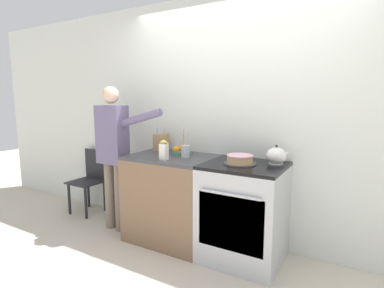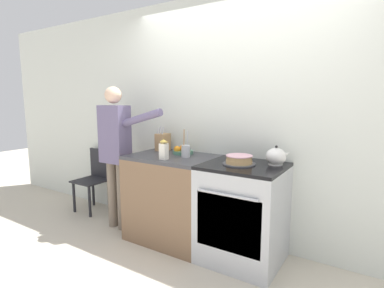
% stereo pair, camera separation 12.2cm
% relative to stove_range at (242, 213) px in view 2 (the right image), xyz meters
% --- Properties ---
extents(ground_plane, '(16.00, 16.00, 0.00)m').
position_rel_stove_range_xyz_m(ground_plane, '(-0.23, -0.33, -0.46)').
color(ground_plane, beige).
extents(wall_back, '(8.00, 0.04, 2.60)m').
position_rel_stove_range_xyz_m(wall_back, '(-0.23, 0.35, 0.84)').
color(wall_back, silver).
rests_on(wall_back, ground_plane).
extents(counter_cabinet, '(0.90, 0.66, 0.93)m').
position_rel_stove_range_xyz_m(counter_cabinet, '(-0.82, 0.00, -0.00)').
color(counter_cabinet, brown).
rests_on(counter_cabinet, ground_plane).
extents(stove_range, '(0.73, 0.69, 0.93)m').
position_rel_stove_range_xyz_m(stove_range, '(0.00, 0.00, 0.00)').
color(stove_range, '#B7BABF').
rests_on(stove_range, ground_plane).
extents(layer_cake, '(0.30, 0.30, 0.09)m').
position_rel_stove_range_xyz_m(layer_cake, '(-0.04, -0.02, 0.50)').
color(layer_cake, '#4C4C51').
rests_on(layer_cake, stove_range).
extents(tea_kettle, '(0.22, 0.18, 0.18)m').
position_rel_stove_range_xyz_m(tea_kettle, '(0.25, 0.15, 0.54)').
color(tea_kettle, white).
rests_on(tea_kettle, stove_range).
extents(knife_block, '(0.12, 0.15, 0.29)m').
position_rel_stove_range_xyz_m(knife_block, '(-1.09, 0.19, 0.57)').
color(knife_block, tan).
rests_on(knife_block, counter_cabinet).
extents(utensil_crock, '(0.09, 0.09, 0.29)m').
position_rel_stove_range_xyz_m(utensil_crock, '(-0.64, 0.00, 0.53)').
color(utensil_crock, '#B7BABF').
rests_on(utensil_crock, counter_cabinet).
extents(fruit_bowl, '(0.22, 0.22, 0.10)m').
position_rel_stove_range_xyz_m(fruit_bowl, '(-0.77, 0.15, 0.50)').
color(fruit_bowl, '#4C7F66').
rests_on(fruit_bowl, counter_cabinet).
extents(milk_carton, '(0.07, 0.07, 0.20)m').
position_rel_stove_range_xyz_m(milk_carton, '(-0.76, -0.21, 0.56)').
color(milk_carton, white).
rests_on(milk_carton, counter_cabinet).
extents(person_baker, '(0.94, 0.20, 1.66)m').
position_rel_stove_range_xyz_m(person_baker, '(-1.53, -0.12, 0.53)').
color(person_baker, '#7A6B5B').
rests_on(person_baker, ground_plane).
extents(dining_chair, '(0.40, 0.40, 0.84)m').
position_rel_stove_range_xyz_m(dining_chair, '(-2.24, 0.16, 0.01)').
color(dining_chair, '#232328').
rests_on(dining_chair, ground_plane).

